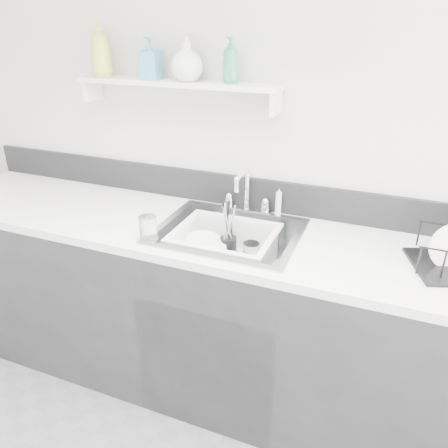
% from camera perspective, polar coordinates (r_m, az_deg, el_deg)
% --- Properties ---
extents(room_shell, '(3.50, 3.00, 2.60)m').
position_cam_1_polar(room_shell, '(1.06, -16.25, 18.52)').
color(room_shell, silver).
rests_on(room_shell, ground).
extents(counter_run, '(3.20, 0.62, 0.92)m').
position_cam_1_polar(counter_run, '(2.21, 0.49, -11.74)').
color(counter_run, black).
rests_on(counter_run, ground).
extents(backsplash, '(3.20, 0.02, 0.16)m').
position_cam_1_polar(backsplash, '(2.19, 3.40, 4.09)').
color(backsplash, black).
rests_on(backsplash, counter_run).
extents(sink, '(0.64, 0.52, 0.20)m').
position_cam_1_polar(sink, '(2.01, 0.53, -3.30)').
color(sink, silver).
rests_on(sink, counter_run).
extents(faucet, '(0.26, 0.18, 0.23)m').
position_cam_1_polar(faucet, '(2.15, 2.93, 3.13)').
color(faucet, silver).
rests_on(faucet, counter_run).
extents(side_sprayer, '(0.03, 0.03, 0.14)m').
position_cam_1_polar(side_sprayer, '(2.12, 7.12, 2.84)').
color(side_sprayer, white).
rests_on(side_sprayer, counter_run).
extents(wall_shelf, '(1.00, 0.16, 0.12)m').
position_cam_1_polar(wall_shelf, '(2.14, -6.22, 17.65)').
color(wall_shelf, silver).
rests_on(wall_shelf, room_shell).
extents(wash_tub, '(0.53, 0.47, 0.18)m').
position_cam_1_polar(wash_tub, '(2.00, 0.09, -3.20)').
color(wash_tub, white).
rests_on(wash_tub, sink).
extents(plate_stack, '(0.28, 0.27, 0.11)m').
position_cam_1_polar(plate_stack, '(2.03, -2.73, -4.16)').
color(plate_stack, white).
rests_on(plate_stack, wash_tub).
extents(utensil_cup, '(0.08, 0.08, 0.26)m').
position_cam_1_polar(utensil_cup, '(2.06, 0.56, -2.76)').
color(utensil_cup, black).
rests_on(utensil_cup, wash_tub).
extents(ladle, '(0.26, 0.28, 0.08)m').
position_cam_1_polar(ladle, '(2.03, -2.09, -3.75)').
color(ladle, silver).
rests_on(ladle, wash_tub).
extents(tumbler_in_tub, '(0.08, 0.08, 0.11)m').
position_cam_1_polar(tumbler_in_tub, '(1.99, 3.54, -3.91)').
color(tumbler_in_tub, white).
rests_on(tumbler_in_tub, wash_tub).
extents(tumbler_counter, '(0.08, 0.08, 0.11)m').
position_cam_1_polar(tumbler_counter, '(1.91, -9.86, -0.53)').
color(tumbler_counter, white).
rests_on(tumbler_counter, counter_run).
extents(bowl_small, '(0.11, 0.11, 0.03)m').
position_cam_1_polar(bowl_small, '(1.97, 1.60, -5.48)').
color(bowl_small, white).
rests_on(bowl_small, wash_tub).
extents(soap_bottle_a, '(0.12, 0.12, 0.26)m').
position_cam_1_polar(soap_bottle_a, '(2.31, -15.84, 21.15)').
color(soap_bottle_a, '#A8C73E').
rests_on(soap_bottle_a, wall_shelf).
extents(soap_bottle_b, '(0.09, 0.09, 0.19)m').
position_cam_1_polar(soap_bottle_b, '(2.17, -9.57, 20.57)').
color(soap_bottle_b, teal).
rests_on(soap_bottle_b, wall_shelf).
extents(soap_bottle_c, '(0.18, 0.18, 0.19)m').
position_cam_1_polar(soap_bottle_c, '(2.08, -4.90, 20.63)').
color(soap_bottle_c, silver).
rests_on(soap_bottle_c, wall_shelf).
extents(soap_bottle_d, '(0.08, 0.08, 0.19)m').
position_cam_1_polar(soap_bottle_d, '(2.01, 0.87, 20.60)').
color(soap_bottle_d, '#2C7B52').
rests_on(soap_bottle_d, wall_shelf).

